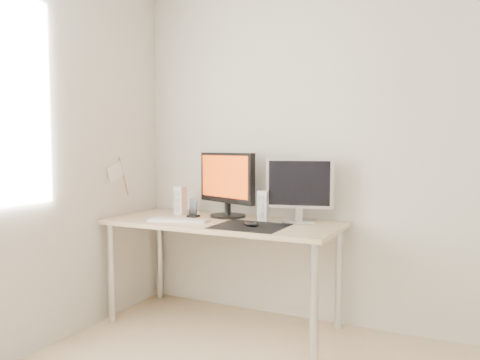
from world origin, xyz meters
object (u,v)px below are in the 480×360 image
(second_monitor, at_px, (299,187))
(mouse, at_px, (251,224))
(keyboard, at_px, (179,220))
(phone_dock, at_px, (193,211))
(desk, at_px, (223,232))
(main_monitor, at_px, (227,182))
(speaker_left, at_px, (180,201))
(speaker_right, at_px, (264,206))

(second_monitor, bearing_deg, mouse, -121.85)
(keyboard, xyz_separation_m, phone_dock, (-0.01, 0.21, 0.03))
(desk, bearing_deg, second_monitor, 20.48)
(mouse, xyz_separation_m, phone_dock, (-0.56, 0.21, 0.02))
(main_monitor, distance_m, keyboard, 0.45)
(speaker_left, height_order, keyboard, speaker_left)
(mouse, height_order, speaker_left, speaker_left)
(second_monitor, distance_m, keyboard, 0.85)
(mouse, relative_size, desk, 0.06)
(main_monitor, distance_m, speaker_right, 0.35)
(mouse, bearing_deg, second_monitor, 58.15)
(speaker_left, distance_m, phone_dock, 0.18)
(desk, relative_size, keyboard, 3.69)
(speaker_left, bearing_deg, speaker_right, -1.68)
(mouse, bearing_deg, speaker_left, 158.33)
(mouse, distance_m, second_monitor, 0.45)
(mouse, distance_m, desk, 0.33)
(speaker_right, bearing_deg, keyboard, -153.54)
(mouse, distance_m, phone_dock, 0.60)
(speaker_right, distance_m, phone_dock, 0.54)
(second_monitor, height_order, keyboard, second_monitor)
(mouse, distance_m, speaker_left, 0.77)
(keyboard, relative_size, phone_dock, 3.20)
(desk, distance_m, keyboard, 0.31)
(mouse, height_order, keyboard, mouse)
(speaker_right, distance_m, keyboard, 0.59)
(phone_dock, bearing_deg, speaker_left, 155.64)
(second_monitor, relative_size, speaker_right, 2.12)
(main_monitor, xyz_separation_m, keyboard, (-0.21, -0.31, -0.25))
(desk, bearing_deg, phone_dock, 167.39)
(speaker_left, bearing_deg, keyboard, -58.65)
(desk, height_order, keyboard, keyboard)
(main_monitor, bearing_deg, keyboard, -123.22)
(desk, bearing_deg, keyboard, -150.86)
(desk, distance_m, main_monitor, 0.38)
(desk, distance_m, speaker_right, 0.34)
(main_monitor, bearing_deg, speaker_right, -9.98)
(mouse, height_order, phone_dock, phone_dock)
(desk, bearing_deg, speaker_right, 23.61)
(main_monitor, relative_size, second_monitor, 1.17)
(speaker_right, bearing_deg, main_monitor, 170.02)
(desk, xyz_separation_m, main_monitor, (-0.06, 0.17, 0.33))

